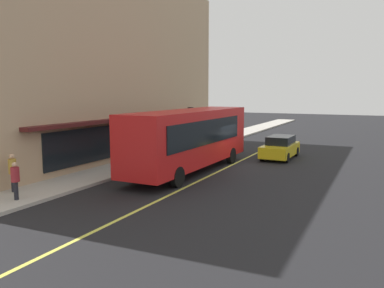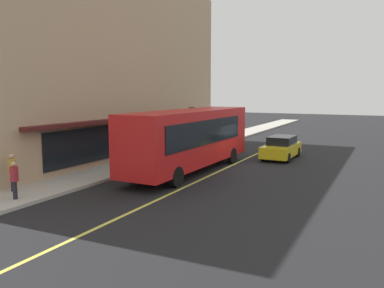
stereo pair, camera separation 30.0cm
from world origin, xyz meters
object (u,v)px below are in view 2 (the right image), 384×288
object	(u,v)px
bus	(190,137)
pedestrian_waiting	(14,177)
traffic_light	(192,118)
pedestrian_mid_block	(207,133)
car_yellow	(281,148)
pedestrian_near_storefront	(12,169)

from	to	relation	value
bus	pedestrian_waiting	xyz separation A→B (m)	(-8.86, 3.55, -0.91)
pedestrian_waiting	bus	bearing A→B (deg)	-21.84
bus	traffic_light	world-z (taller)	bus
bus	traffic_light	xyz separation A→B (m)	(7.12, 3.45, 0.55)
traffic_light	pedestrian_mid_block	bearing A→B (deg)	-7.76
car_yellow	pedestrian_waiting	xyz separation A→B (m)	(-15.62, 7.08, 0.34)
bus	pedestrian_mid_block	xyz separation A→B (m)	(9.24, 3.17, -0.79)
bus	pedestrian_mid_block	world-z (taller)	bus
pedestrian_mid_block	pedestrian_waiting	distance (m)	18.11
traffic_light	car_yellow	xyz separation A→B (m)	(-0.37, -6.98, -1.79)
traffic_light	pedestrian_near_storefront	bearing A→B (deg)	175.18
bus	pedestrian_waiting	world-z (taller)	bus
pedestrian_mid_block	pedestrian_near_storefront	size ratio (longest dim) A/B	1.02
pedestrian_waiting	pedestrian_near_storefront	world-z (taller)	pedestrian_near_storefront
traffic_light	pedestrian_mid_block	xyz separation A→B (m)	(2.12, -0.29, -1.34)
traffic_light	pedestrian_waiting	distance (m)	16.05
pedestrian_mid_block	pedestrian_waiting	bearing A→B (deg)	178.77
traffic_light	car_yellow	size ratio (longest dim) A/B	0.74
bus	pedestrian_mid_block	bearing A→B (deg)	18.90
car_yellow	bus	bearing A→B (deg)	152.44
car_yellow	pedestrian_waiting	bearing A→B (deg)	155.62
car_yellow	pedestrian_mid_block	xyz separation A→B (m)	(2.49, 6.69, 0.45)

